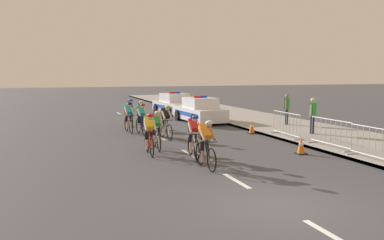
{
  "coord_description": "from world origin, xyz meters",
  "views": [
    {
      "loc": [
        -4.74,
        -7.67,
        2.93
      ],
      "look_at": [
        0.5,
        7.39,
        1.1
      ],
      "focal_mm": 38.39,
      "sensor_mm": 36.0,
      "label": 1
    }
  ],
  "objects_px": {
    "cyclist_ninth": "(130,112)",
    "spectator_closest": "(313,113)",
    "cyclist_fifth": "(166,121)",
    "cyclist_sixth": "(141,118)",
    "cyclist_seventh": "(129,117)",
    "cyclist_lead": "(206,143)",
    "traffic_cone_mid": "(301,146)",
    "traffic_cone_far": "(252,127)",
    "cyclist_third": "(149,133)",
    "crowd_barrier_middle": "(330,133)",
    "cyclist_fourth": "(157,129)",
    "police_car_nearest": "(200,111)",
    "police_car_second": "(174,105)",
    "crowd_barrier_front": "(375,144)",
    "spectator_middle": "(287,107)",
    "cyclist_second": "(194,136)",
    "cyclist_eighth": "(141,114)",
    "crowd_barrier_rear": "(286,125)"
  },
  "relations": [
    {
      "from": "cyclist_lead",
      "to": "spectator_closest",
      "type": "relative_size",
      "value": 1.03
    },
    {
      "from": "spectator_closest",
      "to": "cyclist_sixth",
      "type": "bearing_deg",
      "value": 157.39
    },
    {
      "from": "cyclist_second",
      "to": "crowd_barrier_front",
      "type": "distance_m",
      "value": 5.93
    },
    {
      "from": "police_car_nearest",
      "to": "police_car_second",
      "type": "xyz_separation_m",
      "value": [
        0.0,
        5.31,
        0.0
      ]
    },
    {
      "from": "cyclist_fifth",
      "to": "police_car_nearest",
      "type": "height_order",
      "value": "police_car_nearest"
    },
    {
      "from": "cyclist_fifth",
      "to": "crowd_barrier_middle",
      "type": "xyz_separation_m",
      "value": [
        5.22,
        -4.62,
        -0.14
      ]
    },
    {
      "from": "cyclist_third",
      "to": "crowd_barrier_middle",
      "type": "bearing_deg",
      "value": -11.32
    },
    {
      "from": "police_car_second",
      "to": "spectator_closest",
      "type": "relative_size",
      "value": 2.71
    },
    {
      "from": "police_car_nearest",
      "to": "crowd_barrier_middle",
      "type": "height_order",
      "value": "police_car_nearest"
    },
    {
      "from": "cyclist_fourth",
      "to": "traffic_cone_far",
      "type": "bearing_deg",
      "value": 25.0
    },
    {
      "from": "police_car_second",
      "to": "spectator_middle",
      "type": "distance_m",
      "value": 9.56
    },
    {
      "from": "cyclist_fourth",
      "to": "traffic_cone_far",
      "type": "distance_m",
      "value": 5.96
    },
    {
      "from": "spectator_middle",
      "to": "cyclist_fourth",
      "type": "bearing_deg",
      "value": -153.14
    },
    {
      "from": "cyclist_fifth",
      "to": "cyclist_eighth",
      "type": "height_order",
      "value": "same"
    },
    {
      "from": "cyclist_second",
      "to": "cyclist_sixth",
      "type": "xyz_separation_m",
      "value": [
        -0.55,
        5.94,
        0.0
      ]
    },
    {
      "from": "crowd_barrier_middle",
      "to": "spectator_closest",
      "type": "height_order",
      "value": "spectator_closest"
    },
    {
      "from": "cyclist_fourth",
      "to": "cyclist_ninth",
      "type": "xyz_separation_m",
      "value": [
        0.35,
        7.2,
        0.0
      ]
    },
    {
      "from": "cyclist_eighth",
      "to": "cyclist_ninth",
      "type": "xyz_separation_m",
      "value": [
        -0.29,
        1.38,
        0.0
      ]
    },
    {
      "from": "cyclist_fifth",
      "to": "cyclist_seventh",
      "type": "relative_size",
      "value": 1.0
    },
    {
      "from": "spectator_closest",
      "to": "cyclist_seventh",
      "type": "bearing_deg",
      "value": 153.39
    },
    {
      "from": "police_car_nearest",
      "to": "crowd_barrier_middle",
      "type": "xyz_separation_m",
      "value": [
        1.63,
        -9.99,
        -0.03
      ]
    },
    {
      "from": "traffic_cone_mid",
      "to": "crowd_barrier_front",
      "type": "bearing_deg",
      "value": -59.29
    },
    {
      "from": "cyclist_ninth",
      "to": "spectator_middle",
      "type": "height_order",
      "value": "spectator_middle"
    },
    {
      "from": "cyclist_lead",
      "to": "cyclist_fourth",
      "type": "xyz_separation_m",
      "value": [
        -0.65,
        3.56,
        0.0
      ]
    },
    {
      "from": "cyclist_lead",
      "to": "spectator_closest",
      "type": "height_order",
      "value": "spectator_closest"
    },
    {
      "from": "cyclist_seventh",
      "to": "cyclist_sixth",
      "type": "bearing_deg",
      "value": -62.26
    },
    {
      "from": "cyclist_eighth",
      "to": "crowd_barrier_front",
      "type": "distance_m",
      "value": 11.89
    },
    {
      "from": "cyclist_fifth",
      "to": "cyclist_eighth",
      "type": "relative_size",
      "value": 1.0
    },
    {
      "from": "cyclist_fourth",
      "to": "cyclist_eighth",
      "type": "relative_size",
      "value": 1.0
    },
    {
      "from": "cyclist_sixth",
      "to": "police_car_nearest",
      "type": "distance_m",
      "value": 5.75
    },
    {
      "from": "police_car_second",
      "to": "spectator_middle",
      "type": "xyz_separation_m",
      "value": [
        3.81,
        -8.76,
        0.4
      ]
    },
    {
      "from": "cyclist_fifth",
      "to": "spectator_closest",
      "type": "height_order",
      "value": "spectator_closest"
    },
    {
      "from": "cyclist_ninth",
      "to": "traffic_cone_mid",
      "type": "bearing_deg",
      "value": -65.87
    },
    {
      "from": "cyclist_fourth",
      "to": "crowd_barrier_rear",
      "type": "height_order",
      "value": "cyclist_fourth"
    },
    {
      "from": "police_car_second",
      "to": "spectator_closest",
      "type": "bearing_deg",
      "value": -75.89
    },
    {
      "from": "cyclist_fourth",
      "to": "spectator_middle",
      "type": "distance_m",
      "value": 9.44
    },
    {
      "from": "cyclist_lead",
      "to": "cyclist_fourth",
      "type": "bearing_deg",
      "value": 100.31
    },
    {
      "from": "traffic_cone_mid",
      "to": "traffic_cone_far",
      "type": "height_order",
      "value": "same"
    },
    {
      "from": "cyclist_ninth",
      "to": "spectator_closest",
      "type": "height_order",
      "value": "spectator_closest"
    },
    {
      "from": "cyclist_sixth",
      "to": "traffic_cone_far",
      "type": "relative_size",
      "value": 2.69
    },
    {
      "from": "cyclist_second",
      "to": "cyclist_eighth",
      "type": "height_order",
      "value": "same"
    },
    {
      "from": "cyclist_fifth",
      "to": "cyclist_sixth",
      "type": "distance_m",
      "value": 1.78
    },
    {
      "from": "cyclist_sixth",
      "to": "traffic_cone_mid",
      "type": "height_order",
      "value": "cyclist_sixth"
    },
    {
      "from": "cyclist_fourth",
      "to": "cyclist_sixth",
      "type": "distance_m",
      "value": 3.97
    },
    {
      "from": "traffic_cone_mid",
      "to": "spectator_closest",
      "type": "distance_m",
      "value": 4.6
    },
    {
      "from": "traffic_cone_far",
      "to": "cyclist_fourth",
      "type": "bearing_deg",
      "value": -155.0
    },
    {
      "from": "crowd_barrier_front",
      "to": "spectator_middle",
      "type": "height_order",
      "value": "spectator_middle"
    },
    {
      "from": "traffic_cone_mid",
      "to": "cyclist_fourth",
      "type": "bearing_deg",
      "value": 151.27
    },
    {
      "from": "cyclist_sixth",
      "to": "crowd_barrier_middle",
      "type": "height_order",
      "value": "cyclist_sixth"
    },
    {
      "from": "cyclist_fourth",
      "to": "cyclist_seventh",
      "type": "height_order",
      "value": "same"
    }
  ]
}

